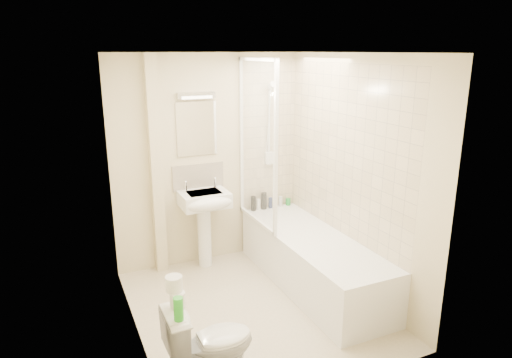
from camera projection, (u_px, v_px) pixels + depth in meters
name	position (u px, v px, depth m)	size (l,w,h in m)	color
floor	(254.00, 308.00, 4.45)	(2.50, 2.50, 0.00)	beige
wall_back	(209.00, 161.00, 5.21)	(2.20, 0.02, 2.40)	beige
wall_left	(130.00, 207.00, 3.68)	(0.02, 2.50, 2.40)	beige
wall_right	(354.00, 177.00, 4.56)	(0.02, 2.50, 2.40)	beige
ceiling	(253.00, 53.00, 3.79)	(2.20, 2.50, 0.02)	white
tile_back	(268.00, 137.00, 5.44)	(0.70, 0.01, 1.75)	beige
tile_right	(345.00, 152.00, 4.63)	(0.01, 2.10, 1.75)	beige
pipe_boxing	(156.00, 168.00, 4.91)	(0.12, 0.12, 2.40)	beige
splashback	(198.00, 177.00, 5.20)	(0.60, 0.01, 0.30)	beige
mirror	(197.00, 129.00, 5.05)	(0.46, 0.01, 0.60)	white
strip_light	(196.00, 95.00, 4.92)	(0.42, 0.07, 0.07)	silver
bathtub	(312.00, 260.00, 4.80)	(0.70, 2.10, 0.55)	white
shower_screen	(257.00, 144.00, 4.91)	(0.04, 0.92, 1.80)	white
shower_fixture	(270.00, 127.00, 5.37)	(0.10, 0.16, 0.99)	white
pedestal_sink	(205.00, 208.00, 5.08)	(0.53, 0.49, 1.02)	white
bottle_black_a	(253.00, 203.00, 5.49)	(0.06, 0.06, 0.18)	black
bottle_white_a	(258.00, 204.00, 5.53)	(0.05, 0.05, 0.13)	white
bottle_black_b	(264.00, 201.00, 5.55)	(0.07, 0.07, 0.20)	black
bottle_blue	(270.00, 203.00, 5.59)	(0.05, 0.05, 0.13)	navy
bottle_white_b	(280.00, 201.00, 5.65)	(0.05, 0.05, 0.13)	silver
bottle_green	(288.00, 202.00, 5.70)	(0.06, 0.06, 0.09)	green
toilet	(210.00, 344.00, 3.36)	(0.66, 0.38, 0.67)	white
toilet_roll_lower	(178.00, 300.00, 3.22)	(0.11, 0.11, 0.11)	white
toilet_roll_upper	(174.00, 284.00, 3.22)	(0.12, 0.12, 0.11)	white
green_bottle	(178.00, 309.00, 3.05)	(0.07, 0.07, 0.17)	green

